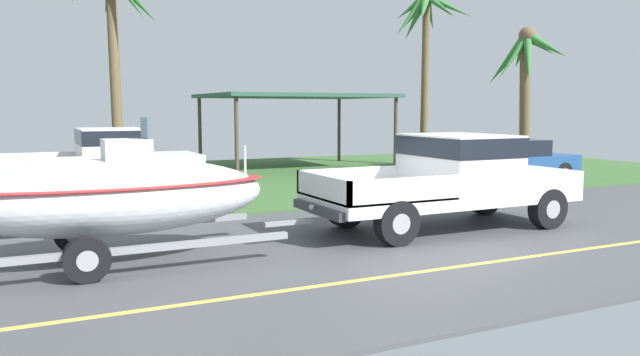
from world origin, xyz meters
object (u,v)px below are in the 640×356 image
pickup_truck_towing (457,176)px  parked_pickup_background (110,159)px  carport_awning (295,98)px  palm_tree_mid (425,28)px  palm_tree_near_right (525,67)px  parked_sedan_near (506,162)px  palm_tree_near_left (115,18)px  boat_on_trailer (111,196)px

pickup_truck_towing → parked_pickup_background: 9.41m
pickup_truck_towing → carport_awning: carport_awning is taller
pickup_truck_towing → palm_tree_mid: palm_tree_mid is taller
carport_awning → palm_tree_near_right: bearing=-36.4°
parked_sedan_near → palm_tree_near_left: 13.61m
boat_on_trailer → parked_pickup_background: 7.58m
boat_on_trailer → carport_awning: bearing=55.3°
carport_awning → parked_pickup_background: bearing=-147.6°
boat_on_trailer → palm_tree_near_right: bearing=25.3°
palm_tree_near_left → parked_pickup_background: bearing=-101.5°
carport_awning → pickup_truck_towing: bearing=-98.7°
palm_tree_near_left → palm_tree_mid: (11.83, -0.82, 0.26)m
carport_awning → palm_tree_near_left: bearing=-177.2°
palm_tree_near_right → palm_tree_mid: palm_tree_mid is taller
boat_on_trailer → palm_tree_mid: bearing=39.1°
parked_sedan_near → palm_tree_mid: size_ratio=0.64×
boat_on_trailer → parked_sedan_near: size_ratio=1.34×
parked_sedan_near → carport_awning: bearing=121.7°
pickup_truck_towing → palm_tree_near_left: palm_tree_near_left is taller
parked_sedan_near → palm_tree_mid: palm_tree_mid is taller
pickup_truck_towing → parked_pickup_background: bearing=127.0°
pickup_truck_towing → boat_on_trailer: boat_on_trailer is taller
pickup_truck_towing → parked_sedan_near: (6.18, 5.34, -0.36)m
parked_sedan_near → carport_awning: 8.45m
pickup_truck_towing → parked_sedan_near: bearing=40.9°
carport_awning → parked_sedan_near: bearing=-58.3°
boat_on_trailer → carport_awning: (8.52, 12.30, 1.75)m
palm_tree_mid → parked_sedan_near: bearing=-98.8°
palm_tree_near_left → palm_tree_near_right: size_ratio=1.34×
carport_awning → palm_tree_mid: 6.02m
parked_pickup_background → parked_sedan_near: bearing=-10.4°
palm_tree_near_left → palm_tree_near_right: bearing=-19.3°
parked_sedan_near → palm_tree_mid: (0.90, 5.82, 4.92)m
palm_tree_near_left → palm_tree_near_right: 14.35m
pickup_truck_towing → palm_tree_near_left: 13.59m
pickup_truck_towing → parked_pickup_background: size_ratio=1.00×
pickup_truck_towing → parked_pickup_background: (-5.66, 7.52, -0.01)m
pickup_truck_towing → palm_tree_near_right: bearing=39.8°
palm_tree_near_left → palm_tree_mid: size_ratio=1.00×
parked_sedan_near → palm_tree_near_right: palm_tree_near_right is taller
boat_on_trailer → parked_sedan_near: (12.82, 5.34, -0.36)m
pickup_truck_towing → palm_tree_near_left: size_ratio=0.80×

